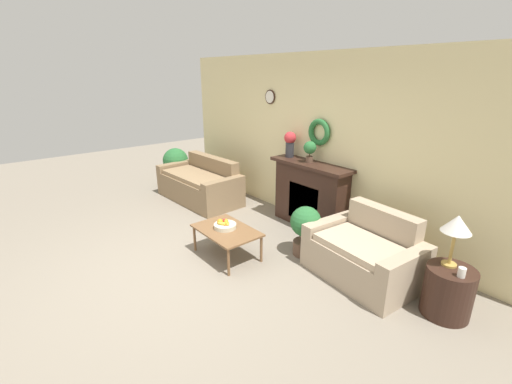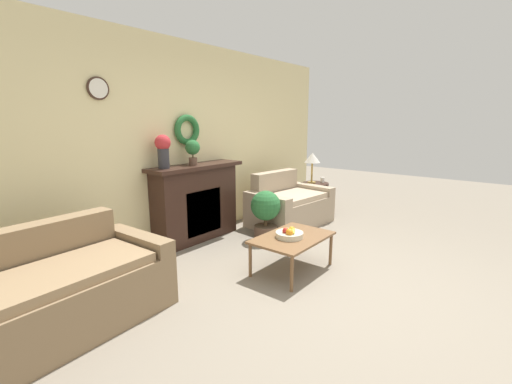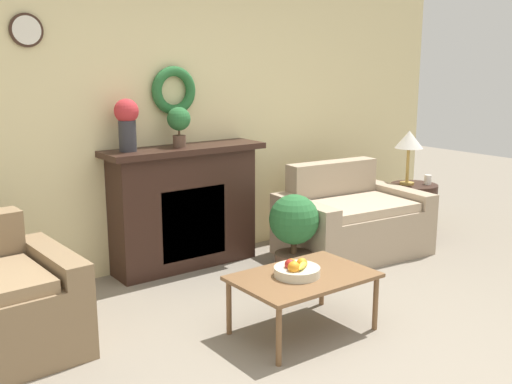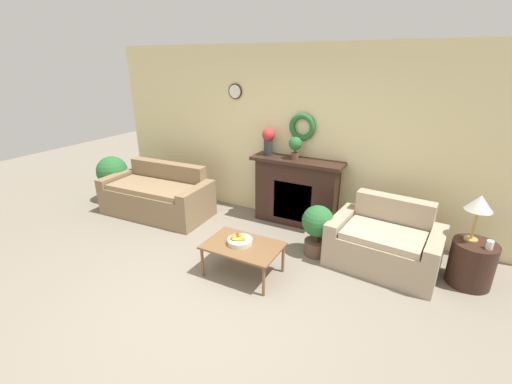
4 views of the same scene
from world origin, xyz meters
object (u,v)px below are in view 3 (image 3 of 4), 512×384
table_lamp (409,141)px  vase_on_mantel_left (127,121)px  fruit_bowl (297,270)px  potted_plant_on_mantel (179,122)px  fireplace (185,207)px  loveseat_right (351,222)px  coffee_table (303,280)px  mug (428,180)px  potted_plant_floor_by_loveseat (294,229)px  side_table_by_loveseat (413,209)px

table_lamp → vase_on_mantel_left: size_ratio=1.32×
fruit_bowl → potted_plant_on_mantel: size_ratio=0.91×
fireplace → loveseat_right: bearing=-22.4°
fireplace → potted_plant_on_mantel: size_ratio=4.24×
loveseat_right → coffee_table: bearing=-139.8°
potted_plant_on_mantel → vase_on_mantel_left: bearing=177.5°
fruit_bowl → potted_plant_on_mantel: potted_plant_on_mantel is taller
fireplace → table_lamp: 2.43m
fruit_bowl → vase_on_mantel_left: (-0.42, 1.61, 0.87)m
mug → potted_plant_floor_by_loveseat: size_ratio=0.14×
fruit_bowl → table_lamp: size_ratio=0.55×
potted_plant_on_mantel → potted_plant_floor_by_loveseat: potted_plant_on_mantel is taller
side_table_by_loveseat → vase_on_mantel_left: size_ratio=1.27×
fireplace → potted_plant_floor_by_loveseat: fireplace is taller
vase_on_mantel_left → potted_plant_floor_by_loveseat: bearing=-34.4°
side_table_by_loveseat → table_lamp: bearing=141.3°
fruit_bowl → side_table_by_loveseat: 2.71m
fireplace → table_lamp: bearing=-11.9°
loveseat_right → table_lamp: size_ratio=2.49×
side_table_by_loveseat → potted_plant_on_mantel: 2.69m
table_lamp → potted_plant_on_mantel: size_ratio=1.65×
coffee_table → mug: bearing=21.3°
side_table_by_loveseat → mug: mug is taller
mug → vase_on_mantel_left: bearing=168.2°
fruit_bowl → potted_plant_on_mantel: (0.04, 1.59, 0.83)m
loveseat_right → coffee_table: size_ratio=1.51×
fireplace → potted_plant_floor_by_loveseat: (0.61, -0.75, -0.13)m
fireplace → fruit_bowl: (-0.08, -1.60, -0.10)m
fruit_bowl → mug: (2.59, 0.98, 0.14)m
loveseat_right → potted_plant_on_mantel: bearing=164.2°
coffee_table → table_lamp: 2.69m
potted_plant_floor_by_loveseat → coffee_table: bearing=-126.6°
table_lamp → coffee_table: bearing=-154.7°
fruit_bowl → mug: mug is taller
loveseat_right → fruit_bowl: loveseat_right is taller
coffee_table → mug: (2.54, 0.99, 0.22)m
fireplace → vase_on_mantel_left: vase_on_mantel_left is taller
potted_plant_on_mantel → potted_plant_floor_by_loveseat: 1.31m
fireplace → fruit_bowl: bearing=-93.0°
table_lamp → mug: table_lamp is taller
table_lamp → potted_plant_on_mantel: (-2.38, 0.48, 0.30)m
vase_on_mantel_left → potted_plant_on_mantel: (0.46, -0.02, -0.03)m
coffee_table → vase_on_mantel_left: bearing=106.1°
loveseat_right → vase_on_mantel_left: size_ratio=3.28×
fruit_bowl → loveseat_right: bearing=33.5°
fireplace → mug: bearing=-14.0°
loveseat_right → potted_plant_on_mantel: 1.87m
fruit_bowl → vase_on_mantel_left: size_ratio=0.73×
fruit_bowl → mug: bearing=20.7°
loveseat_right → side_table_by_loveseat: loveseat_right is taller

